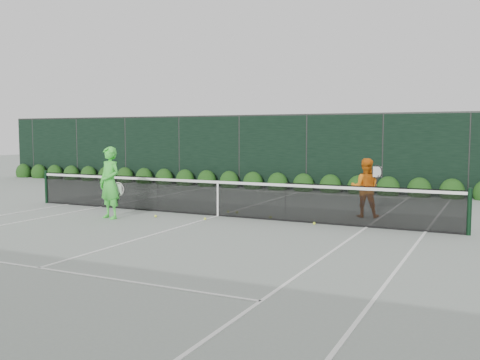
% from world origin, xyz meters
% --- Properties ---
extents(ground, '(80.00, 80.00, 0.00)m').
position_xyz_m(ground, '(0.00, 0.00, 0.00)').
color(ground, gray).
rests_on(ground, ground).
extents(tennis_net, '(12.90, 0.10, 1.07)m').
position_xyz_m(tennis_net, '(-0.02, 0.00, 0.53)').
color(tennis_net, black).
rests_on(tennis_net, ground).
extents(player_woman, '(0.79, 0.62, 1.93)m').
position_xyz_m(player_woman, '(-2.40, -1.64, 0.96)').
color(player_woman, '#42DB40').
rests_on(player_woman, ground).
extents(player_man, '(0.93, 0.74, 1.61)m').
position_xyz_m(player_man, '(3.70, 1.60, 0.81)').
color(player_man, orange).
rests_on(player_man, ground).
extents(court_lines, '(11.03, 23.83, 0.01)m').
position_xyz_m(court_lines, '(0.00, 0.00, 0.01)').
color(court_lines, white).
rests_on(court_lines, ground).
extents(windscreen_fence, '(32.00, 21.07, 3.06)m').
position_xyz_m(windscreen_fence, '(0.00, -2.71, 1.51)').
color(windscreen_fence, black).
rests_on(windscreen_fence, ground).
extents(hedge_row, '(31.66, 0.65, 0.94)m').
position_xyz_m(hedge_row, '(-0.00, 7.15, 0.23)').
color(hedge_row, '#10370F').
rests_on(hedge_row, ground).
extents(tennis_balls, '(4.33, 1.69, 0.07)m').
position_xyz_m(tennis_balls, '(0.53, -0.05, 0.03)').
color(tennis_balls, '#DDF336').
rests_on(tennis_balls, ground).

